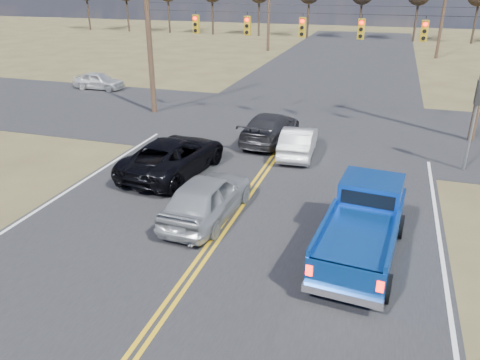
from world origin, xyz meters
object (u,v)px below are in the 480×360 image
(pickup_truck, at_px, (363,227))
(dgrey_car_queue, at_px, (270,128))
(black_suv, at_px, (174,156))
(white_car_queue, at_px, (298,141))
(cross_car_west, at_px, (99,81))
(silver_suv, at_px, (207,197))

(pickup_truck, height_order, dgrey_car_queue, pickup_truck)
(black_suv, height_order, white_car_queue, black_suv)
(black_suv, bearing_deg, cross_car_west, -40.78)
(silver_suv, bearing_deg, white_car_queue, -100.66)
(silver_suv, bearing_deg, pickup_truck, 173.46)
(silver_suv, height_order, black_suv, silver_suv)
(pickup_truck, height_order, black_suv, pickup_truck)
(pickup_truck, relative_size, white_car_queue, 1.35)
(silver_suv, height_order, white_car_queue, silver_suv)
(dgrey_car_queue, height_order, cross_car_west, dgrey_car_queue)
(pickup_truck, distance_m, cross_car_west, 26.85)
(black_suv, relative_size, cross_car_west, 1.49)
(dgrey_car_queue, xyz_separation_m, cross_car_west, (-15.15, 7.88, -0.08))
(pickup_truck, distance_m, dgrey_car_queue, 10.93)
(dgrey_car_queue, distance_m, cross_car_west, 17.07)
(silver_suv, xyz_separation_m, cross_car_west, (-15.15, 16.58, -0.15))
(pickup_truck, relative_size, dgrey_car_queue, 1.11)
(silver_suv, bearing_deg, cross_car_west, -44.47)
(pickup_truck, relative_size, cross_car_west, 1.47)
(black_suv, bearing_deg, pickup_truck, 158.54)
(cross_car_west, bearing_deg, dgrey_car_queue, -117.34)
(silver_suv, bearing_deg, dgrey_car_queue, -86.88)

